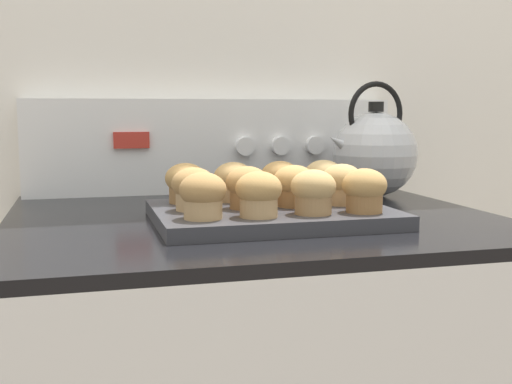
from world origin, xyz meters
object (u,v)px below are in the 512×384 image
at_px(muffin_r0_c1, 259,194).
at_px(muffin_r1_c2, 294,185).
at_px(muffin_r0_c2, 313,191).
at_px(muffin_r1_c1, 247,187).
at_px(muffin_r1_c0, 194,188).
at_px(muffin_r1_c3, 342,184).
at_px(muffin_r2_c3, 324,178).
at_px(tea_kettle, 374,153).
at_px(muffin_pan, 271,214).
at_px(muffin_r2_c2, 280,180).
at_px(muffin_r0_c0, 203,195).
at_px(muffin_r0_c3, 364,190).
at_px(muffin_r2_c1, 234,181).
at_px(muffin_r2_c0, 186,183).

height_order(muffin_r0_c1, muffin_r1_c2, same).
distance_m(muffin_r0_c2, muffin_r1_c1, 0.11).
height_order(muffin_r0_c1, muffin_r1_c0, same).
bearing_deg(muffin_r1_c3, muffin_r2_c3, 89.41).
bearing_deg(tea_kettle, muffin_r0_c2, -128.45).
bearing_deg(muffin_r1_c1, muffin_r1_c0, 177.70).
height_order(muffin_pan, muffin_r2_c2, muffin_r2_c2).
height_order(muffin_r1_c0, muffin_r1_c2, same).
height_order(muffin_r0_c0, muffin_r1_c3, same).
bearing_deg(muffin_r0_c3, muffin_r0_c1, 179.91).
bearing_deg(muffin_r0_c0, muffin_r0_c1, -4.17).
relative_size(muffin_r0_c2, muffin_r1_c0, 1.00).
bearing_deg(muffin_r0_c2, muffin_r2_c2, 90.31).
bearing_deg(muffin_r0_c1, muffin_r1_c2, 45.58).
bearing_deg(muffin_r2_c3, muffin_r1_c2, -134.38).
relative_size(muffin_r0_c2, muffin_r1_c3, 1.00).
bearing_deg(muffin_r2_c2, tea_kettle, 30.95).
distance_m(muffin_r0_c1, muffin_r1_c0, 0.11).
distance_m(muffin_r0_c1, muffin_r1_c2, 0.11).
relative_size(muffin_r1_c1, muffin_r1_c3, 1.00).
height_order(muffin_r0_c0, muffin_r2_c2, same).
bearing_deg(muffin_r2_c1, muffin_r0_c0, -117.22).
height_order(muffin_r0_c2, muffin_r1_c2, same).
distance_m(muffin_pan, tea_kettle, 0.37).
distance_m(muffin_r0_c3, muffin_r2_c2, 0.18).
xyz_separation_m(muffin_r0_c3, tea_kettle, (0.16, 0.31, 0.03)).
relative_size(muffin_r0_c0, muffin_r0_c2, 1.00).
xyz_separation_m(muffin_r0_c2, muffin_r1_c2, (-0.00, 0.08, 0.00)).
relative_size(muffin_pan, muffin_r1_c3, 5.44).
bearing_deg(muffin_r1_c2, muffin_r2_c1, 134.37).
xyz_separation_m(muffin_pan, tea_kettle, (0.28, 0.22, 0.08)).
bearing_deg(muffin_r2_c2, muffin_r2_c3, 1.41).
relative_size(muffin_r0_c1, muffin_r2_c2, 1.00).
bearing_deg(muffin_r0_c0, muffin_r1_c1, 42.14).
relative_size(muffin_r1_c2, muffin_r2_c0, 1.00).
bearing_deg(muffin_r1_c3, muffin_r0_c3, -89.03).
bearing_deg(muffin_r2_c1, muffin_pan, -63.16).
bearing_deg(muffin_r0_c1, muffin_r2_c3, 45.60).
bearing_deg(muffin_r1_c0, tea_kettle, 29.05).
height_order(muffin_pan, muffin_r2_c3, muffin_r2_c3).
xyz_separation_m(muffin_pan, muffin_r2_c3, (0.12, 0.08, 0.04)).
bearing_deg(muffin_pan, tea_kettle, 38.58).
bearing_deg(muffin_r0_c2, muffin_r1_c3, 45.36).
xyz_separation_m(muffin_r0_c0, muffin_r0_c3, (0.24, -0.01, 0.00)).
bearing_deg(muffin_r0_c3, muffin_r1_c1, 152.84).
distance_m(muffin_r1_c2, tea_kettle, 0.33).
bearing_deg(muffin_pan, muffin_r2_c1, 116.84).
distance_m(muffin_r0_c0, muffin_r0_c1, 0.08).
distance_m(muffin_r1_c3, muffin_r2_c3, 0.08).
bearing_deg(muffin_r0_c2, muffin_r1_c2, 92.23).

